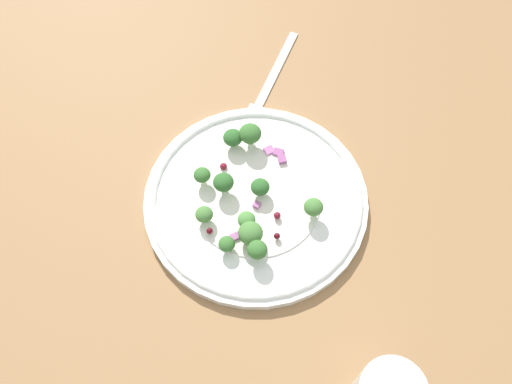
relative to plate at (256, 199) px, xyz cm
name	(u,v)px	position (x,y,z in cm)	size (l,w,h in cm)	color
ground_plane	(256,202)	(-0.02, 0.50, -1.86)	(180.00, 180.00, 2.00)	olive
plate	(256,199)	(0.00, 0.00, 0.00)	(28.33, 28.33, 1.70)	white
dressing_pool	(256,197)	(0.00, 0.00, 0.44)	(16.43, 16.43, 0.20)	white
broccoli_floret_0	(251,233)	(-1.18, -5.68, 2.18)	(2.95, 2.95, 2.99)	#9EC684
broccoli_floret_1	(204,215)	(-6.53, -2.59, 1.95)	(2.16, 2.16, 2.18)	#9EC684
broccoli_floret_2	(247,134)	(-0.45, 8.06, 2.86)	(2.90, 2.90, 2.94)	#8EB77A
broccoli_floret_3	(247,220)	(-1.48, -3.68, 1.77)	(2.17, 2.17, 2.19)	#8EB77A
broccoli_floret_4	(233,138)	(-2.29, 8.09, 2.18)	(2.52, 2.52, 2.55)	#ADD18E
broccoli_floret_5	(313,207)	(6.67, -3.11, 2.52)	(2.37, 2.37, 2.40)	#8EB77A
broccoli_floret_6	(223,183)	(-3.92, 1.30, 2.55)	(2.57, 2.57, 2.60)	#9EC684
broccoli_floret_7	(257,250)	(-0.58, -7.98, 2.44)	(2.37, 2.37, 2.40)	#ADD18E
broccoli_floret_8	(202,175)	(-6.51, 2.78, 2.26)	(2.15, 2.15, 2.17)	#ADD18E
broccoli_floret_9	(260,184)	(0.56, 0.93, 2.07)	(2.34, 2.34, 2.37)	#ADD18E
broccoli_floret_10	(227,244)	(-4.07, -6.63, 1.77)	(1.99, 1.99, 2.02)	#9EC684
cranberry_0	(277,215)	(2.32, -3.10, 1.10)	(0.87, 0.87, 0.87)	maroon
cranberry_1	(277,236)	(1.98, -5.88, 1.20)	(0.77, 0.77, 0.77)	#4C0A14
cranberry_2	(253,247)	(-1.00, -6.99, 0.98)	(0.76, 0.76, 0.76)	maroon
cranberry_3	(223,166)	(-3.79, 4.72, 0.82)	(0.93, 0.93, 0.93)	maroon
cranberry_4	(210,231)	(-6.02, -4.52, 1.32)	(0.78, 0.78, 0.78)	#4C0A14
onion_bit_0	(256,205)	(-0.15, -1.28, 0.88)	(0.82, 0.80, 0.58)	#A35B93
onion_bit_1	(236,236)	(-2.95, -5.25, 0.69)	(1.38, 0.88, 0.49)	#A35B93
onion_bit_2	(282,159)	(3.87, 5.10, 0.92)	(1.21, 1.02, 0.39)	#934C84
onion_bit_3	(269,150)	(2.36, 6.76, 0.63)	(1.17, 1.27, 0.32)	#A35B93
onion_bit_4	(278,153)	(3.52, 6.31, 0.62)	(1.10, 1.31, 0.42)	#934C84
fork	(270,83)	(3.75, 19.17, -0.61)	(10.03, 17.40, 0.50)	silver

